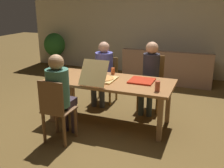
{
  "coord_description": "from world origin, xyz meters",
  "views": [
    {
      "loc": [
        1.51,
        -3.74,
        1.98
      ],
      "look_at": [
        0.0,
        0.1,
        0.64
      ],
      "focal_mm": 41.72,
      "sensor_mm": 36.0,
      "label": 1
    }
  ],
  "objects": [
    {
      "name": "ground_plane",
      "position": [
        0.0,
        0.0,
        0.0
      ],
      "size": [
        20.0,
        20.0,
        0.0
      ],
      "primitive_type": "plane",
      "color": "brown"
    },
    {
      "name": "plate_1",
      "position": [
        -0.45,
        0.22,
        0.74
      ],
      "size": [
        0.25,
        0.25,
        0.01
      ],
      "color": "white",
      "rests_on": "dining_table"
    },
    {
      "name": "potted_plant",
      "position": [
        -2.96,
        2.9,
        0.62
      ],
      "size": [
        0.62,
        0.62,
        1.04
      ],
      "color": "#A96C48",
      "rests_on": "ground"
    },
    {
      "name": "person_2",
      "position": [
        0.49,
        0.73,
        0.75
      ],
      "size": [
        0.3,
        0.54,
        1.28
      ],
      "color": "#303B39",
      "rests_on": "ground"
    },
    {
      "name": "chair_0",
      "position": [
        -0.45,
        0.91,
        0.49
      ],
      "size": [
        0.45,
        0.42,
        0.88
      ],
      "color": "brown",
      "rests_on": "ground"
    },
    {
      "name": "pizza_box_1",
      "position": [
        0.5,
        0.12,
        0.75
      ],
      "size": [
        0.38,
        0.38,
        0.03
      ],
      "color": "#AD240F",
      "rests_on": "dining_table"
    },
    {
      "name": "person_1",
      "position": [
        -0.45,
        -0.77,
        0.76
      ],
      "size": [
        0.32,
        0.48,
        1.28
      ],
      "color": "#372C35",
      "rests_on": "ground"
    },
    {
      "name": "chair_1",
      "position": [
        -0.45,
        -0.9,
        0.5
      ],
      "size": [
        0.4,
        0.39,
        0.95
      ],
      "color": "brown",
      "rests_on": "ground"
    },
    {
      "name": "person_0",
      "position": [
        -0.45,
        0.77,
        0.72
      ],
      "size": [
        0.35,
        0.53,
        1.22
      ],
      "color": "#353A41",
      "rests_on": "ground"
    },
    {
      "name": "drinking_glass_1",
      "position": [
        0.83,
        -0.25,
        0.81
      ],
      "size": [
        0.07,
        0.07,
        0.15
      ],
      "primitive_type": "cylinder",
      "color": "#B44D34",
      "rests_on": "dining_table"
    },
    {
      "name": "drinking_glass_0",
      "position": [
        -0.08,
        0.34,
        0.8
      ],
      "size": [
        0.07,
        0.07,
        0.12
      ],
      "primitive_type": "cylinder",
      "color": "#BD5329",
      "rests_on": "dining_table"
    },
    {
      "name": "dining_table",
      "position": [
        0.0,
        0.0,
        0.66
      ],
      "size": [
        2.05,
        0.91,
        0.74
      ],
      "color": "#9F6839",
      "rests_on": "ground"
    },
    {
      "name": "couch",
      "position": [
        0.49,
        2.66,
        0.29
      ],
      "size": [
        2.17,
        0.78,
        0.82
      ],
      "color": "#926C55",
      "rests_on": "ground"
    },
    {
      "name": "pizza_box_0",
      "position": [
        -0.12,
        -0.09,
        0.79
      ],
      "size": [
        0.42,
        0.65,
        0.38
      ],
      "color": "tan",
      "rests_on": "dining_table"
    },
    {
      "name": "back_wall",
      "position": [
        0.0,
        3.32,
        1.48
      ],
      "size": [
        7.61,
        0.12,
        2.96
      ],
      "primitive_type": "cube",
      "color": "beige",
      "rests_on": "ground"
    },
    {
      "name": "chair_2",
      "position": [
        0.49,
        0.89,
        0.54
      ],
      "size": [
        0.42,
        0.45,
        1.0
      ],
      "color": "brown",
      "rests_on": "ground"
    },
    {
      "name": "plate_0",
      "position": [
        -0.77,
        -0.26,
        0.75
      ],
      "size": [
        0.22,
        0.22,
        0.03
      ],
      "color": "white",
      "rests_on": "dining_table"
    }
  ]
}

